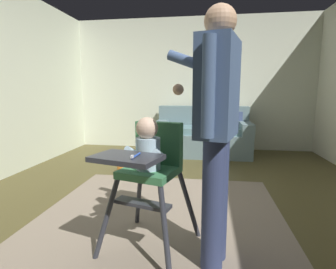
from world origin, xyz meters
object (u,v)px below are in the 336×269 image
(high_chair, at_px, (149,159))
(adult_standing, at_px, (216,125))
(couch, at_px, (203,136))
(toy_ball, at_px, (124,167))
(wall_clock, at_px, (234,50))

(high_chair, height_order, adult_standing, adult_standing)
(couch, relative_size, toy_ball, 8.50)
(couch, height_order, adult_standing, adult_standing)
(toy_ball, bearing_deg, high_chair, -66.36)
(high_chair, height_order, wall_clock, wall_clock)
(toy_ball, relative_size, wall_clock, 0.69)
(high_chair, distance_m, adult_standing, 0.53)
(adult_standing, bearing_deg, high_chair, 0.23)
(adult_standing, height_order, toy_ball, adult_standing)
(high_chair, height_order, toy_ball, high_chair)
(couch, distance_m, high_chair, 3.11)
(couch, xyz_separation_m, wall_clock, (0.54, 0.48, 1.56))
(couch, xyz_separation_m, high_chair, (-0.31, -3.08, 0.33))
(couch, distance_m, toy_ball, 1.77)
(couch, distance_m, adult_standing, 3.25)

